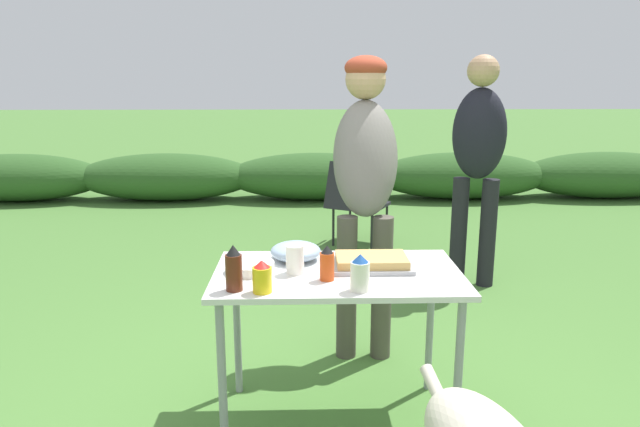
{
  "coord_description": "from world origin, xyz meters",
  "views": [
    {
      "loc": [
        -0.15,
        -2.41,
        1.57
      ],
      "look_at": [
        -0.06,
        0.5,
        0.89
      ],
      "focal_mm": 32.0,
      "sensor_mm": 36.0,
      "label": 1
    }
  ],
  "objects_px": {
    "plate_stack": "(251,267)",
    "standing_person_in_red_jacket": "(365,169)",
    "paper_cup_stack": "(295,259)",
    "hot_sauce_bottle": "(327,264)",
    "standing_person_in_olive_jacket": "(478,151)",
    "mayo_bottle": "(360,273)",
    "mustard_bottle": "(262,277)",
    "folding_table": "(338,288)",
    "food_tray": "(371,262)",
    "mixing_bowl": "(296,251)",
    "camp_chair_green_behind_table": "(356,199)",
    "bbq_sauce_bottle": "(234,269)"
  },
  "relations": [
    {
      "from": "food_tray",
      "to": "mixing_bowl",
      "type": "relative_size",
      "value": 1.51
    },
    {
      "from": "mustard_bottle",
      "to": "standing_person_in_red_jacket",
      "type": "xyz_separation_m",
      "value": [
        0.52,
        1.01,
        0.28
      ]
    },
    {
      "from": "paper_cup_stack",
      "to": "standing_person_in_olive_jacket",
      "type": "height_order",
      "value": "standing_person_in_olive_jacket"
    },
    {
      "from": "hot_sauce_bottle",
      "to": "bbq_sauce_bottle",
      "type": "distance_m",
      "value": 0.4
    },
    {
      "from": "plate_stack",
      "to": "paper_cup_stack",
      "type": "bearing_deg",
      "value": -7.68
    },
    {
      "from": "folding_table",
      "to": "bbq_sauce_bottle",
      "type": "bearing_deg",
      "value": -152.98
    },
    {
      "from": "mixing_bowl",
      "to": "paper_cup_stack",
      "type": "height_order",
      "value": "paper_cup_stack"
    },
    {
      "from": "food_tray",
      "to": "camp_chair_green_behind_table",
      "type": "relative_size",
      "value": 0.43
    },
    {
      "from": "mayo_bottle",
      "to": "hot_sauce_bottle",
      "type": "relative_size",
      "value": 1.01
    },
    {
      "from": "standing_person_in_olive_jacket",
      "to": "mixing_bowl",
      "type": "bearing_deg",
      "value": -110.53
    },
    {
      "from": "paper_cup_stack",
      "to": "hot_sauce_bottle",
      "type": "xyz_separation_m",
      "value": [
        0.14,
        -0.09,
        0.01
      ]
    },
    {
      "from": "food_tray",
      "to": "hot_sauce_bottle",
      "type": "xyz_separation_m",
      "value": [
        -0.21,
        -0.16,
        0.05
      ]
    },
    {
      "from": "standing_person_in_olive_jacket",
      "to": "camp_chair_green_behind_table",
      "type": "xyz_separation_m",
      "value": [
        -0.81,
        1.08,
        -0.59
      ]
    },
    {
      "from": "mixing_bowl",
      "to": "mustard_bottle",
      "type": "xyz_separation_m",
      "value": [
        -0.13,
        -0.42,
        0.02
      ]
    },
    {
      "from": "paper_cup_stack",
      "to": "mustard_bottle",
      "type": "height_order",
      "value": "mustard_bottle"
    },
    {
      "from": "paper_cup_stack",
      "to": "camp_chair_green_behind_table",
      "type": "xyz_separation_m",
      "value": [
        0.54,
        2.93,
        -0.34
      ]
    },
    {
      "from": "mayo_bottle",
      "to": "standing_person_in_red_jacket",
      "type": "bearing_deg",
      "value": 83.07
    },
    {
      "from": "paper_cup_stack",
      "to": "standing_person_in_olive_jacket",
      "type": "xyz_separation_m",
      "value": [
        1.35,
        1.85,
        0.25
      ]
    },
    {
      "from": "bbq_sauce_bottle",
      "to": "standing_person_in_red_jacket",
      "type": "relative_size",
      "value": 0.11
    },
    {
      "from": "folding_table",
      "to": "camp_chair_green_behind_table",
      "type": "xyz_separation_m",
      "value": [
        0.35,
        2.92,
        -0.2
      ]
    },
    {
      "from": "mustard_bottle",
      "to": "folding_table",
      "type": "bearing_deg",
      "value": 37.72
    },
    {
      "from": "plate_stack",
      "to": "hot_sauce_bottle",
      "type": "bearing_deg",
      "value": -19.27
    },
    {
      "from": "paper_cup_stack",
      "to": "hot_sauce_bottle",
      "type": "distance_m",
      "value": 0.16
    },
    {
      "from": "mayo_bottle",
      "to": "standing_person_in_red_jacket",
      "type": "height_order",
      "value": "standing_person_in_red_jacket"
    },
    {
      "from": "mustard_bottle",
      "to": "standing_person_in_olive_jacket",
      "type": "xyz_separation_m",
      "value": [
        1.48,
        2.08,
        0.25
      ]
    },
    {
      "from": "standing_person_in_red_jacket",
      "to": "camp_chair_green_behind_table",
      "type": "xyz_separation_m",
      "value": [
        0.15,
        2.15,
        -0.61
      ]
    },
    {
      "from": "food_tray",
      "to": "camp_chair_green_behind_table",
      "type": "bearing_deg",
      "value": 86.1
    },
    {
      "from": "mixing_bowl",
      "to": "camp_chair_green_behind_table",
      "type": "relative_size",
      "value": 0.29
    },
    {
      "from": "food_tray",
      "to": "paper_cup_stack",
      "type": "height_order",
      "value": "paper_cup_stack"
    },
    {
      "from": "paper_cup_stack",
      "to": "hot_sauce_bottle",
      "type": "relative_size",
      "value": 0.83
    },
    {
      "from": "mixing_bowl",
      "to": "mayo_bottle",
      "type": "xyz_separation_m",
      "value": [
        0.26,
        -0.41,
        0.03
      ]
    },
    {
      "from": "plate_stack",
      "to": "mayo_bottle",
      "type": "xyz_separation_m",
      "value": [
        0.46,
        -0.25,
        0.05
      ]
    },
    {
      "from": "folding_table",
      "to": "plate_stack",
      "type": "xyz_separation_m",
      "value": [
        -0.39,
        0.01,
        0.1
      ]
    },
    {
      "from": "mustard_bottle",
      "to": "hot_sauce_bottle",
      "type": "relative_size",
      "value": 0.87
    },
    {
      "from": "plate_stack",
      "to": "standing_person_in_red_jacket",
      "type": "distance_m",
      "value": 1.01
    },
    {
      "from": "paper_cup_stack",
      "to": "hot_sauce_bottle",
      "type": "height_order",
      "value": "hot_sauce_bottle"
    },
    {
      "from": "paper_cup_stack",
      "to": "standing_person_in_olive_jacket",
      "type": "relative_size",
      "value": 0.07
    },
    {
      "from": "plate_stack",
      "to": "standing_person_in_red_jacket",
      "type": "height_order",
      "value": "standing_person_in_red_jacket"
    },
    {
      "from": "mayo_bottle",
      "to": "standing_person_in_red_jacket",
      "type": "xyz_separation_m",
      "value": [
        0.12,
        1.01,
        0.27
      ]
    },
    {
      "from": "plate_stack",
      "to": "mixing_bowl",
      "type": "height_order",
      "value": "mixing_bowl"
    },
    {
      "from": "hot_sauce_bottle",
      "to": "mayo_bottle",
      "type": "bearing_deg",
      "value": -46.0
    },
    {
      "from": "folding_table",
      "to": "hot_sauce_bottle",
      "type": "distance_m",
      "value": 0.19
    },
    {
      "from": "plate_stack",
      "to": "standing_person_in_olive_jacket",
      "type": "xyz_separation_m",
      "value": [
        1.55,
        1.83,
        0.29
      ]
    },
    {
      "from": "folding_table",
      "to": "food_tray",
      "type": "height_order",
      "value": "food_tray"
    },
    {
      "from": "folding_table",
      "to": "mixing_bowl",
      "type": "bearing_deg",
      "value": 137.55
    },
    {
      "from": "food_tray",
      "to": "paper_cup_stack",
      "type": "distance_m",
      "value": 0.35
    },
    {
      "from": "mustard_bottle",
      "to": "standing_person_in_olive_jacket",
      "type": "distance_m",
      "value": 2.57
    },
    {
      "from": "mixing_bowl",
      "to": "camp_chair_green_behind_table",
      "type": "xyz_separation_m",
      "value": [
        0.54,
        2.74,
        -0.32
      ]
    },
    {
      "from": "food_tray",
      "to": "mustard_bottle",
      "type": "xyz_separation_m",
      "value": [
        -0.47,
        -0.29,
        0.04
      ]
    },
    {
      "from": "plate_stack",
      "to": "standing_person_in_red_jacket",
      "type": "relative_size",
      "value": 0.12
    }
  ]
}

